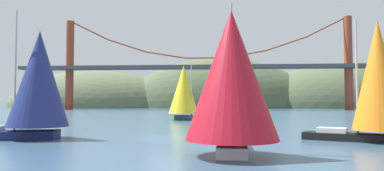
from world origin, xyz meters
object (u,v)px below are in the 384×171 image
sailboat_navy_sail (36,83)px  channel_buoy (56,122)px  sailboat_crimson_sail (231,77)px  sailboat_orange_sail (376,79)px  sailboat_yellow_sail (184,91)px

sailboat_navy_sail → channel_buoy: size_ratio=3.77×
sailboat_crimson_sail → channel_buoy: 31.00m
sailboat_crimson_sail → sailboat_orange_sail: bearing=33.9°
sailboat_navy_sail → sailboat_yellow_sail: (8.90, 28.07, 0.19)m
sailboat_navy_sail → sailboat_orange_sail: 25.37m
sailboat_navy_sail → sailboat_crimson_sail: size_ratio=1.16×
sailboat_yellow_sail → sailboat_orange_sail: bearing=-59.8°
sailboat_crimson_sail → sailboat_orange_sail: (10.61, 7.13, 0.34)m
sailboat_crimson_sail → sailboat_yellow_sail: 35.91m
sailboat_crimson_sail → sailboat_orange_sail: 12.79m
sailboat_orange_sail → channel_buoy: size_ratio=3.41×
sailboat_navy_sail → sailboat_orange_sail: size_ratio=1.11×
sailboat_yellow_sail → sailboat_orange_sail: 32.74m
sailboat_navy_sail → channel_buoy: 17.05m
sailboat_orange_sail → channel_buoy: sailboat_orange_sail is taller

